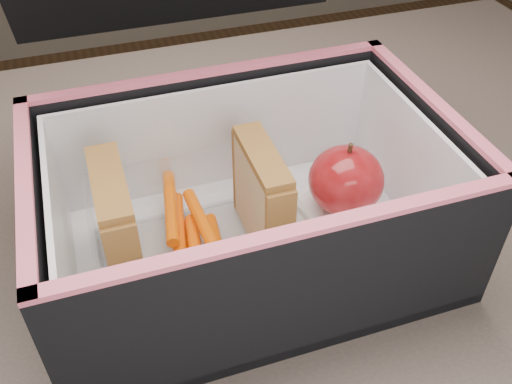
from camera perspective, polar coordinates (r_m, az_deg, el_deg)
kitchen_table at (r=0.60m, az=-4.10°, el=-10.75°), size 1.20×0.80×0.75m
lunch_bag at (r=0.47m, az=-0.99°, el=0.20°), size 0.34×0.35×0.31m
plastic_tub at (r=0.48m, az=-6.22°, el=-3.55°), size 0.16×0.12×0.07m
sandwich_left at (r=0.46m, az=-13.62°, el=-3.44°), size 0.02×0.09×0.10m
sandwich_right at (r=0.48m, az=0.60°, el=-0.55°), size 0.02×0.09×0.10m
carrot_sticks at (r=0.49m, az=-6.50°, el=-4.20°), size 0.05×0.14×0.03m
paper_napkin at (r=0.54m, az=8.37°, el=-1.45°), size 0.09×0.09×0.01m
red_apple at (r=0.52m, az=8.99°, el=1.16°), size 0.09×0.09×0.07m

